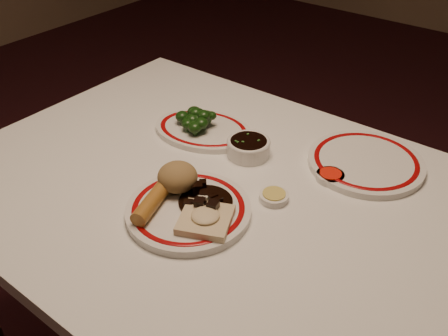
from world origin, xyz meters
TOP-DOWN VIEW (x-y plane):
  - dining_table at (0.00, 0.00)m, footprint 1.20×0.90m
  - main_plate at (0.02, -0.11)m, footprint 0.29×0.29m
  - rice_mound at (-0.04, -0.08)m, footprint 0.09×0.09m
  - spring_roll at (-0.04, -0.16)m, footprint 0.07×0.13m
  - fried_wonton at (0.08, -0.13)m, footprint 0.13×0.13m
  - stirfry_heap at (0.04, -0.08)m, footprint 0.11×0.11m
  - broccoli_plate at (-0.16, 0.16)m, footprint 0.30×0.27m
  - broccoli_pile at (-0.18, 0.15)m, footprint 0.11×0.09m
  - soy_bowl at (-0.01, 0.14)m, footprint 0.10×0.10m
  - sweet_sour_dish at (0.20, 0.17)m, footprint 0.06×0.06m
  - mustard_dish at (0.13, 0.03)m, footprint 0.06×0.06m
  - far_plate at (0.23, 0.28)m, footprint 0.30×0.30m

SIDE VIEW (x-z plane):
  - dining_table at x=0.00m, z-range 0.28..1.03m
  - sweet_sour_dish at x=0.20m, z-range 0.75..0.77m
  - mustard_dish at x=0.13m, z-range 0.75..0.77m
  - broccoli_plate at x=-0.16m, z-range 0.75..0.77m
  - far_plate at x=0.23m, z-range 0.75..0.77m
  - main_plate at x=0.02m, z-range 0.75..0.77m
  - soy_bowl at x=-0.01m, z-range 0.75..0.79m
  - fried_wonton at x=0.08m, z-range 0.77..0.79m
  - stirfry_heap at x=0.04m, z-range 0.76..0.79m
  - spring_roll at x=-0.04m, z-range 0.77..0.80m
  - broccoli_pile at x=-0.18m, z-range 0.76..0.82m
  - rice_mound at x=-0.04m, z-range 0.77..0.83m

